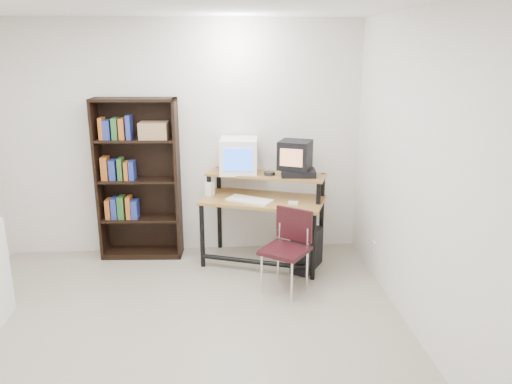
{
  "coord_description": "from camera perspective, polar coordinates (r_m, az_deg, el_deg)",
  "views": [
    {
      "loc": [
        0.43,
        -3.55,
        2.28
      ],
      "look_at": [
        0.76,
        1.1,
        0.94
      ],
      "focal_mm": 35.0,
      "sensor_mm": 36.0,
      "label": 1
    }
  ],
  "objects": [
    {
      "name": "cd_spindle",
      "position": [
        5.31,
        1.57,
        2.08
      ],
      "size": [
        0.14,
        0.14,
        0.05
      ],
      "primitive_type": "cylinder",
      "rotation": [
        0.0,
        0.0,
        -0.19
      ],
      "color": "#26262B",
      "rests_on": "computer_desk"
    },
    {
      "name": "mousepad",
      "position": [
        5.19,
        4.24,
        -1.43
      ],
      "size": [
        0.28,
        0.26,
        0.01
      ],
      "primitive_type": "cube",
      "rotation": [
        0.0,
        0.0,
        -0.45
      ],
      "color": "black",
      "rests_on": "computer_desk"
    },
    {
      "name": "keyboard",
      "position": [
        5.25,
        -0.73,
        -1.01
      ],
      "size": [
        0.51,
        0.42,
        0.03
      ],
      "primitive_type": "cube",
      "rotation": [
        0.0,
        0.0,
        -0.55
      ],
      "color": "white",
      "rests_on": "computer_desk"
    },
    {
      "name": "mouse",
      "position": [
        5.17,
        4.28,
        -1.29
      ],
      "size": [
        0.11,
        0.09,
        0.03
      ],
      "primitive_type": "cube",
      "rotation": [
        0.0,
        0.0,
        -0.28
      ],
      "color": "white",
      "rests_on": "mousepad"
    },
    {
      "name": "wall_outlet",
      "position": [
        5.33,
        13.29,
        -6.18
      ],
      "size": [
        0.02,
        0.08,
        0.12
      ],
      "primitive_type": "cube",
      "color": "beige",
      "rests_on": "right_wall"
    },
    {
      "name": "floor",
      "position": [
        4.24,
        -9.67,
        -16.77
      ],
      "size": [
        4.0,
        4.0,
        0.01
      ],
      "primitive_type": "cube",
      "color": "#A29986",
      "rests_on": "ground"
    },
    {
      "name": "computer_desk",
      "position": [
        5.37,
        0.86,
        -1.09
      ],
      "size": [
        1.42,
        1.02,
        0.98
      ],
      "rotation": [
        0.0,
        0.0,
        -0.34
      ],
      "color": "olive",
      "rests_on": "floor"
    },
    {
      "name": "right_wall",
      "position": [
        4.0,
        19.14,
        0.98
      ],
      "size": [
        0.01,
        4.0,
        2.6
      ],
      "primitive_type": "cube",
      "color": "silver",
      "rests_on": "floor"
    },
    {
      "name": "vcr",
      "position": [
        5.3,
        4.84,
        2.15
      ],
      "size": [
        0.38,
        0.29,
        0.08
      ],
      "primitive_type": "cube",
      "rotation": [
        0.0,
        0.0,
        -0.09
      ],
      "color": "black",
      "rests_on": "computer_desk"
    },
    {
      "name": "bookshelf",
      "position": [
        5.65,
        -13.27,
        1.65
      ],
      "size": [
        0.9,
        0.34,
        1.78
      ],
      "rotation": [
        0.0,
        0.0,
        -0.05
      ],
      "color": "black",
      "rests_on": "floor"
    },
    {
      "name": "desk_speaker",
      "position": [
        5.46,
        -5.3,
        0.33
      ],
      "size": [
        0.11,
        0.11,
        0.17
      ],
      "primitive_type": "cube",
      "rotation": [
        0.0,
        0.0,
        -0.58
      ],
      "color": "white",
      "rests_on": "computer_desk"
    },
    {
      "name": "back_wall",
      "position": [
        5.65,
        -8.44,
        5.92
      ],
      "size": [
        4.0,
        0.01,
        2.6
      ],
      "primitive_type": "cube",
      "color": "silver",
      "rests_on": "floor"
    },
    {
      "name": "crt_monitor",
      "position": [
        5.43,
        -1.97,
        4.16
      ],
      "size": [
        0.43,
        0.44,
        0.38
      ],
      "rotation": [
        0.0,
        0.0,
        -0.09
      ],
      "color": "white",
      "rests_on": "computer_desk"
    },
    {
      "name": "pc_tower",
      "position": [
        5.39,
        5.84,
        -6.59
      ],
      "size": [
        0.4,
        0.49,
        0.42
      ],
      "primitive_type": "cube",
      "rotation": [
        0.0,
        0.0,
        -0.55
      ],
      "color": "black",
      "rests_on": "floor"
    },
    {
      "name": "school_chair",
      "position": [
        4.83,
        3.72,
        -5.74
      ],
      "size": [
        0.56,
        0.56,
        0.8
      ],
      "rotation": [
        0.0,
        0.0,
        -0.62
      ],
      "color": "black",
      "rests_on": "floor"
    },
    {
      "name": "crt_tv",
      "position": [
        5.3,
        4.48,
        4.26
      ],
      "size": [
        0.41,
        0.41,
        0.3
      ],
      "rotation": [
        0.0,
        0.0,
        -0.4
      ],
      "color": "black",
      "rests_on": "vcr"
    },
    {
      "name": "front_wall",
      "position": [
        1.88,
        -17.38,
        -16.18
      ],
      "size": [
        4.0,
        0.01,
        2.6
      ],
      "primitive_type": "cube",
      "color": "silver",
      "rests_on": "floor"
    }
  ]
}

